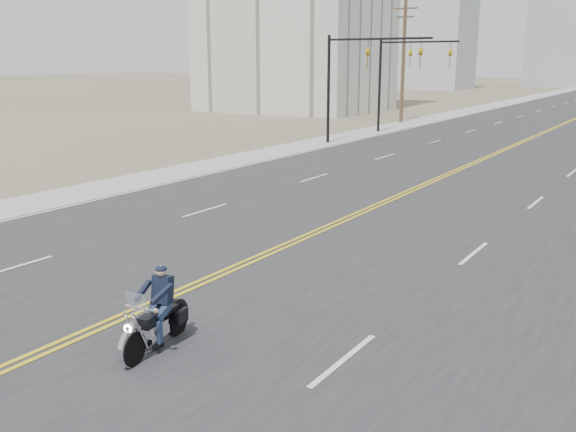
# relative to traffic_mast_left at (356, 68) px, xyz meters

# --- Properties ---
(sidewalk_left) EXTENTS (3.00, 200.00, 0.01)m
(sidewalk_left) POSITION_rel_traffic_mast_left_xyz_m (-2.52, 38.00, -4.93)
(sidewalk_left) COLOR #A5A5A0
(sidewalk_left) RESTS_ON ground
(traffic_mast_left) EXTENTS (7.10, 0.26, 7.00)m
(traffic_mast_left) POSITION_rel_traffic_mast_left_xyz_m (0.00, 0.00, 0.00)
(traffic_mast_left) COLOR black
(traffic_mast_left) RESTS_ON ground
(traffic_mast_far) EXTENTS (6.10, 0.26, 7.00)m
(traffic_mast_far) POSITION_rel_traffic_mast_left_xyz_m (-0.33, 8.00, -0.06)
(traffic_mast_far) COLOR black
(traffic_mast_far) RESTS_ON ground
(utility_pole_left) EXTENTS (2.20, 0.30, 10.50)m
(utility_pole_left) POSITION_rel_traffic_mast_left_xyz_m (-3.52, 16.00, 0.54)
(utility_pole_left) COLOR brown
(utility_pole_left) RESTS_ON ground
(haze_bldg_a) EXTENTS (14.00, 12.00, 22.00)m
(haze_bldg_a) POSITION_rel_traffic_mast_left_xyz_m (-26.02, 83.00, 6.06)
(haze_bldg_a) COLOR #B7BCC6
(haze_bldg_a) RESTS_ON ground
(haze_bldg_f) EXTENTS (12.00, 12.00, 16.00)m
(haze_bldg_f) POSITION_rel_traffic_mast_left_xyz_m (-41.02, 98.00, 3.06)
(haze_bldg_f) COLOR #ADB2B7
(haze_bldg_f) RESTS_ON ground
(motorcyclist) EXTENTS (1.23, 2.19, 1.61)m
(motorcyclist) POSITION_rel_traffic_mast_left_xyz_m (10.69, -29.50, -4.13)
(motorcyclist) COLOR black
(motorcyclist) RESTS_ON ground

